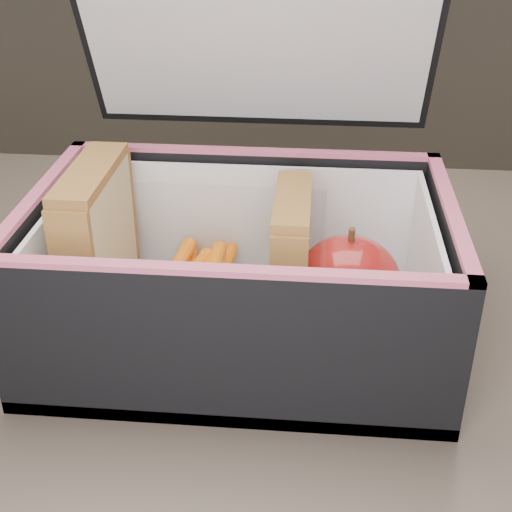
{
  "coord_description": "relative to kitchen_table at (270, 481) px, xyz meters",
  "views": [
    {
      "loc": [
        0.02,
        -0.38,
        1.07
      ],
      "look_at": [
        -0.02,
        0.06,
        0.81
      ],
      "focal_mm": 50.0,
      "sensor_mm": 36.0,
      "label": 1
    }
  ],
  "objects": [
    {
      "name": "carrot_sticks",
      "position": [
        -0.06,
        0.07,
        0.12
      ],
      "size": [
        0.05,
        0.16,
        0.03
      ],
      "color": "#F45700",
      "rests_on": "plastic_tub"
    },
    {
      "name": "sandwich_left",
      "position": [
        -0.13,
        0.06,
        0.16
      ],
      "size": [
        0.03,
        0.1,
        0.11
      ],
      "color": "tan",
      "rests_on": "plastic_tub"
    },
    {
      "name": "sandwich_right",
      "position": [
        0.01,
        0.06,
        0.16
      ],
      "size": [
        0.02,
        0.09,
        0.1
      ],
      "color": "tan",
      "rests_on": "plastic_tub"
    },
    {
      "name": "plastic_tub",
      "position": [
        -0.06,
        0.06,
        0.14
      ],
      "size": [
        0.19,
        0.13,
        0.08
      ],
      "primitive_type": null,
      "color": "white",
      "rests_on": "lunch_bag"
    },
    {
      "name": "red_apple",
      "position": [
        0.05,
        0.05,
        0.15
      ],
      "size": [
        0.08,
        0.08,
        0.08
      ],
      "rotation": [
        0.0,
        0.0,
        -0.05
      ],
      "color": "maroon",
      "rests_on": "paper_napkin"
    },
    {
      "name": "kitchen_table",
      "position": [
        0.0,
        0.0,
        0.0
      ],
      "size": [
        1.2,
        0.8,
        0.75
      ],
      "color": "brown",
      "rests_on": "ground"
    },
    {
      "name": "paper_napkin",
      "position": [
        0.05,
        0.05,
        0.11
      ],
      "size": [
        0.09,
        0.09,
        0.01
      ],
      "primitive_type": "cube",
      "rotation": [
        0.0,
        0.0,
        -0.26
      ],
      "color": "white",
      "rests_on": "lunch_bag"
    },
    {
      "name": "lunch_bag",
      "position": [
        -0.03,
        0.06,
        0.15
      ],
      "size": [
        0.29,
        0.27,
        0.28
      ],
      "color": "black",
      "rests_on": "kitchen_table"
    }
  ]
}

